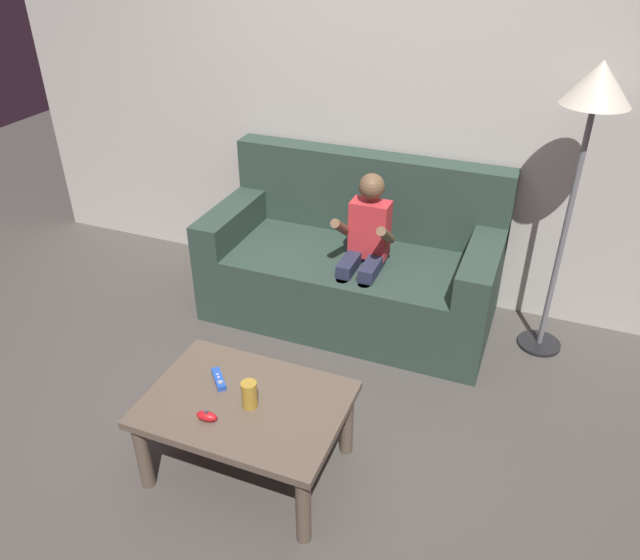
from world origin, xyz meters
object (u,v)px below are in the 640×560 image
object	(u,v)px
nunchuk_red	(207,416)
soda_can	(249,394)
couch	(353,265)
coffee_table	(246,412)
floor_lamp	(593,108)
person_seated_on_couch	(364,248)
game_remote_blue_near_edge	(219,379)

from	to	relation	value
nunchuk_red	soda_can	xyz separation A→B (m)	(0.12, 0.14, 0.04)
couch	soda_can	size ratio (longest dim) A/B	13.82
coffee_table	floor_lamp	size ratio (longest dim) A/B	0.53
couch	person_seated_on_couch	bearing A→B (deg)	-56.44
floor_lamp	nunchuk_red	bearing A→B (deg)	-127.96
coffee_table	person_seated_on_couch	bearing A→B (deg)	83.67
couch	floor_lamp	distance (m)	1.54
nunchuk_red	soda_can	distance (m)	0.19
soda_can	floor_lamp	xyz separation A→B (m)	(1.10, 1.43, 0.92)
floor_lamp	game_remote_blue_near_edge	bearing A→B (deg)	-133.99
couch	floor_lamp	xyz separation A→B (m)	(1.12, 0.05, 1.05)
person_seated_on_couch	nunchuk_red	bearing A→B (deg)	-99.44
coffee_table	soda_can	xyz separation A→B (m)	(0.03, -0.02, 0.12)
coffee_table	game_remote_blue_near_edge	size ratio (longest dim) A/B	6.56
couch	nunchuk_red	xyz separation A→B (m)	(-0.10, -1.52, 0.09)
game_remote_blue_near_edge	nunchuk_red	distance (m)	0.24
person_seated_on_couch	soda_can	world-z (taller)	person_seated_on_couch
floor_lamp	person_seated_on_couch	bearing A→B (deg)	-167.07
floor_lamp	soda_can	bearing A→B (deg)	-127.60
soda_can	floor_lamp	size ratio (longest dim) A/B	0.08
game_remote_blue_near_edge	soda_can	size ratio (longest dim) A/B	1.05
person_seated_on_couch	soda_can	distance (m)	1.21
person_seated_on_couch	soda_can	size ratio (longest dim) A/B	7.82
person_seated_on_couch	coffee_table	bearing A→B (deg)	-96.33
game_remote_blue_near_edge	soda_can	world-z (taller)	soda_can
soda_can	coffee_table	bearing A→B (deg)	152.60
game_remote_blue_near_edge	floor_lamp	distance (m)	2.11
person_seated_on_couch	game_remote_blue_near_edge	bearing A→B (deg)	-104.90
couch	soda_can	bearing A→B (deg)	-89.18
couch	coffee_table	size ratio (longest dim) A/B	2.01
coffee_table	game_remote_blue_near_edge	distance (m)	0.19
couch	coffee_table	bearing A→B (deg)	-90.47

